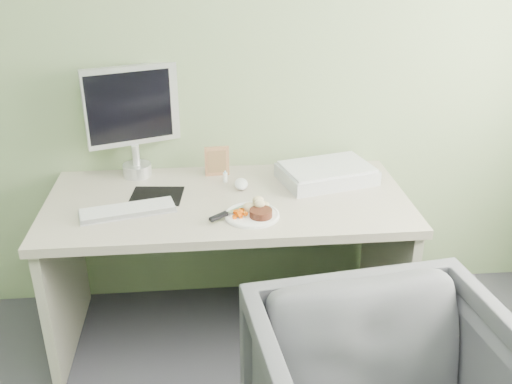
{
  "coord_description": "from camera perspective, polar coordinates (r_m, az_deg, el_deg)",
  "views": [
    {
      "loc": [
        -0.09,
        -0.66,
        1.83
      ],
      "look_at": [
        0.12,
        1.5,
        0.81
      ],
      "focal_mm": 40.0,
      "sensor_mm": 36.0,
      "label": 1
    }
  ],
  "objects": [
    {
      "name": "eyedrop_bottle",
      "position": [
        2.68,
        -3.1,
        1.56
      ],
      "size": [
        0.02,
        0.02,
        0.06
      ],
      "color": "white",
      "rests_on": "desk"
    },
    {
      "name": "potato_pile",
      "position": [
        2.4,
        0.27,
        -1.12
      ],
      "size": [
        0.1,
        0.08,
        0.05
      ],
      "primitive_type": "ellipsoid",
      "rotation": [
        0.0,
        0.0,
        0.1
      ],
      "color": "#A38D4F",
      "rests_on": "plate"
    },
    {
      "name": "scanner",
      "position": [
        2.71,
        7.07,
        1.79
      ],
      "size": [
        0.48,
        0.38,
        0.07
      ],
      "primitive_type": "cube",
      "rotation": [
        0.0,
        0.0,
        0.25
      ],
      "color": "silver",
      "rests_on": "desk"
    },
    {
      "name": "steak_knife",
      "position": [
        2.34,
        -3.08,
        -2.19
      ],
      "size": [
        0.19,
        0.16,
        0.02
      ],
      "rotation": [
        0.0,
        0.0,
        0.67
      ],
      "color": "silver",
      "rests_on": "plate"
    },
    {
      "name": "mousepad",
      "position": [
        2.58,
        -9.91,
        -0.4
      ],
      "size": [
        0.25,
        0.22,
        0.0
      ],
      "primitive_type": "cube",
      "rotation": [
        0.0,
        0.0,
        -0.1
      ],
      "color": "black",
      "rests_on": "desk"
    },
    {
      "name": "keyboard",
      "position": [
        2.45,
        -12.71,
        -1.75
      ],
      "size": [
        0.4,
        0.2,
        0.02
      ],
      "primitive_type": "cube",
      "rotation": [
        0.0,
        0.0,
        0.24
      ],
      "color": "white",
      "rests_on": "desk"
    },
    {
      "name": "carrot_heap",
      "position": [
        2.34,
        -1.6,
        -2.05
      ],
      "size": [
        0.06,
        0.06,
        0.04
      ],
      "primitive_type": "cube",
      "rotation": [
        0.0,
        0.0,
        -0.18
      ],
      "color": "#DA4E04",
      "rests_on": "plate"
    },
    {
      "name": "plate",
      "position": [
        2.37,
        -0.4,
        -2.33
      ],
      "size": [
        0.23,
        0.23,
        0.01
      ],
      "primitive_type": "cylinder",
      "color": "white",
      "rests_on": "desk"
    },
    {
      "name": "monitor",
      "position": [
        2.73,
        -12.24,
        7.51
      ],
      "size": [
        0.43,
        0.19,
        0.53
      ],
      "rotation": [
        0.0,
        0.0,
        0.34
      ],
      "color": "silver",
      "rests_on": "desk"
    },
    {
      "name": "steak",
      "position": [
        2.34,
        0.49,
        -2.13
      ],
      "size": [
        0.11,
        0.11,
        0.03
      ],
      "primitive_type": "cylinder",
      "rotation": [
        0.0,
        0.0,
        -0.18
      ],
      "color": "black",
      "rests_on": "plate"
    },
    {
      "name": "wall_back",
      "position": [
        2.7,
        -3.54,
        14.86
      ],
      "size": [
        3.5,
        0.0,
        3.5
      ],
      "primitive_type": "plane",
      "rotation": [
        1.57,
        0.0,
        0.0
      ],
      "color": "gray",
      "rests_on": "floor"
    },
    {
      "name": "photo_frame",
      "position": [
        2.74,
        -3.92,
        3.1
      ],
      "size": [
        0.12,
        0.02,
        0.15
      ],
      "primitive_type": "cube",
      "rotation": [
        0.0,
        0.0,
        0.08
      ],
      "color": "#A4764C",
      "rests_on": "desk"
    },
    {
      "name": "desk",
      "position": [
        2.62,
        -2.77,
        -4.24
      ],
      "size": [
        1.6,
        0.75,
        0.73
      ],
      "color": "#BDAE9E",
      "rests_on": "floor"
    },
    {
      "name": "computer_mouse",
      "position": [
        2.62,
        -1.49,
        0.81
      ],
      "size": [
        0.06,
        0.11,
        0.04
      ],
      "primitive_type": "ellipsoid",
      "rotation": [
        0.0,
        0.0,
        -0.02
      ],
      "color": "white",
      "rests_on": "desk"
    }
  ]
}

